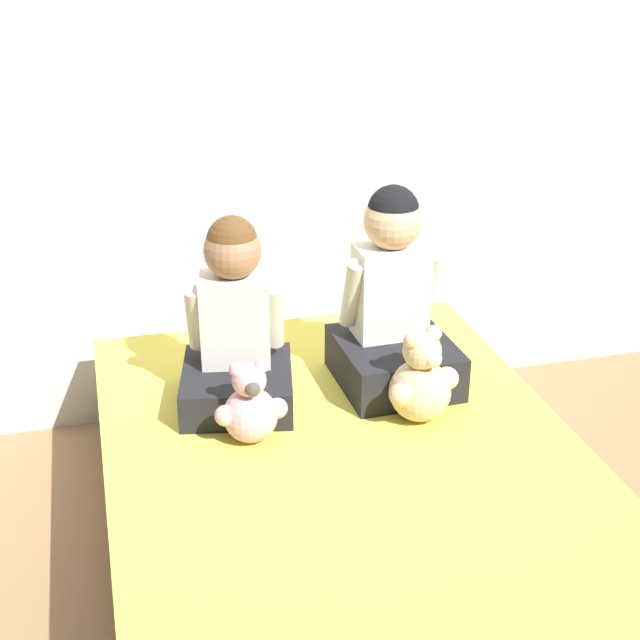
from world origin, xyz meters
TOP-DOWN VIEW (x-y plane):
  - ground_plane at (0.00, 0.00)m, footprint 14.00×14.00m
  - wall_behind_bed at (0.00, 1.10)m, footprint 8.00×0.06m
  - bed at (0.00, 0.00)m, footprint 1.38×1.92m
  - child_on_left at (-0.25, 0.40)m, footprint 0.40×0.42m
  - child_on_right at (0.26, 0.40)m, footprint 0.37×0.40m
  - teddy_bear_held_by_left_child at (-0.25, 0.15)m, footprint 0.22×0.16m
  - teddy_bear_held_by_right_child at (0.26, 0.14)m, footprint 0.24×0.19m

SIDE VIEW (x-z plane):
  - ground_plane at x=0.00m, z-range 0.00..0.00m
  - bed at x=0.00m, z-range 0.00..0.41m
  - teddy_bear_held_by_left_child at x=-0.25m, z-range 0.39..0.65m
  - teddy_bear_held_by_right_child at x=0.26m, z-range 0.39..0.69m
  - child_on_left at x=-0.25m, z-range 0.35..0.95m
  - child_on_right at x=0.26m, z-range 0.34..0.99m
  - wall_behind_bed at x=0.00m, z-range 0.00..2.50m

